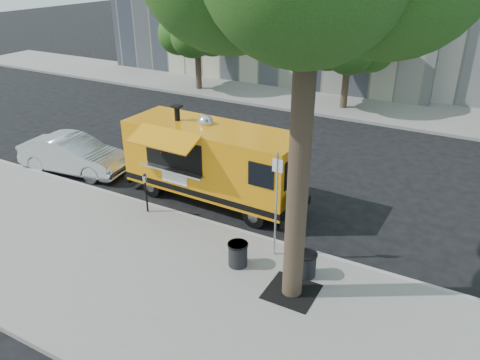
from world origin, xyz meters
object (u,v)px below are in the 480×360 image
object	(u,v)px
food_truck	(212,161)
trash_bin_left	(238,254)
trash_bin_right	(306,263)
far_tree_b	(350,37)
sedan	(74,155)
parking_meter	(146,188)
sign_post	(276,199)
far_tree_a	(197,27)

from	to	relation	value
food_truck	trash_bin_left	xyz separation A→B (m)	(2.67, -3.03, -0.95)
trash_bin_left	trash_bin_right	bearing A→B (deg)	14.74
far_tree_b	sedan	size ratio (longest dim) A/B	1.29
sedan	trash_bin_left	world-z (taller)	sedan
parking_meter	sedan	xyz separation A→B (m)	(-4.59, 1.35, -0.28)
far_tree_b	trash_bin_right	world-z (taller)	far_tree_b
sign_post	food_truck	size ratio (longest dim) A/B	0.47
sedan	trash_bin_right	xyz separation A→B (m)	(10.24, -2.01, -0.20)
far_tree_a	far_tree_b	bearing A→B (deg)	2.54
far_tree_b	sign_post	distance (m)	14.61
far_tree_a	sedan	size ratio (longest dim) A/B	1.26
parking_meter	food_truck	distance (m)	2.34
far_tree_b	food_truck	xyz separation A→B (m)	(-0.75, -12.13, -2.38)
far_tree_b	trash_bin_right	size ratio (longest dim) A/B	8.37
far_tree_a	trash_bin_right	size ratio (longest dim) A/B	8.15
far_tree_a	far_tree_b	world-z (taller)	far_tree_b
parking_meter	trash_bin_right	bearing A→B (deg)	-6.62
trash_bin_right	sedan	bearing A→B (deg)	168.92
parking_meter	trash_bin_left	world-z (taller)	parking_meter
far_tree_a	sign_post	distance (m)	18.14
far_tree_a	trash_bin_right	bearing A→B (deg)	-48.52
far_tree_b	trash_bin_left	bearing A→B (deg)	-82.80
far_tree_b	far_tree_a	bearing A→B (deg)	-177.46
far_tree_b	parking_meter	size ratio (longest dim) A/B	4.12
far_tree_a	far_tree_b	distance (m)	9.01
sign_post	food_truck	bearing A→B (deg)	147.29
far_tree_b	trash_bin_right	bearing A→B (deg)	-76.08
far_tree_a	sign_post	bearing A→B (deg)	-50.17
sign_post	sedan	distance (m)	9.34
far_tree_a	parking_meter	distance (m)	15.59
trash_bin_left	sign_post	bearing A→B (deg)	55.09
far_tree_a	sedan	xyz separation A→B (m)	(2.41, -12.30, -3.07)
far_tree_b	food_truck	size ratio (longest dim) A/B	0.87
parking_meter	trash_bin_right	distance (m)	5.70
far_tree_a	food_truck	size ratio (longest dim) A/B	0.85
far_tree_a	parking_meter	size ratio (longest dim) A/B	4.01
far_tree_b	sign_post	size ratio (longest dim) A/B	1.83
far_tree_a	trash_bin_left	size ratio (longest dim) A/B	8.14
food_truck	trash_bin_left	size ratio (longest dim) A/B	9.63
far_tree_a	sedan	distance (m)	12.90
far_tree_b	trash_bin_left	xyz separation A→B (m)	(1.91, -15.16, -3.33)
far_tree_a	trash_bin_right	xyz separation A→B (m)	(12.65, -14.31, -3.28)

